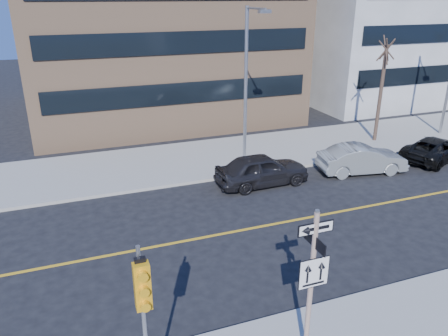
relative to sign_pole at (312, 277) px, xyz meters
name	(u,v)px	position (x,y,z in m)	size (l,w,h in m)	color
ground	(263,297)	(0.00, 2.51, -2.44)	(120.00, 120.00, 0.00)	black
far_sidewalk	(428,130)	(18.00, 14.51, -2.36)	(66.00, 6.00, 0.15)	#9A9790
sign_pole	(312,277)	(0.00, 0.00, 0.00)	(0.92, 0.92, 4.06)	beige
traffic_signal	(143,298)	(-4.00, -0.15, 0.59)	(0.32, 0.45, 4.00)	gray
parked_car_a	(262,170)	(3.57, 10.31, -1.66)	(4.57, 1.84, 1.56)	black
parked_car_b	(362,159)	(9.06, 9.90, -1.69)	(4.50, 1.57, 1.48)	gray
parked_car_c	(435,149)	(14.10, 10.07, -1.79)	(4.62, 2.13, 1.28)	black
streetlight_a	(248,76)	(4.00, 13.27, 2.32)	(0.55, 2.25, 8.00)	gray
street_tree_west	(386,52)	(13.00, 13.81, 3.09)	(1.80, 1.80, 6.35)	#372820
building_grey_mid	(394,8)	(24.00, 26.51, 5.06)	(20.00, 16.00, 15.00)	#999B9E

